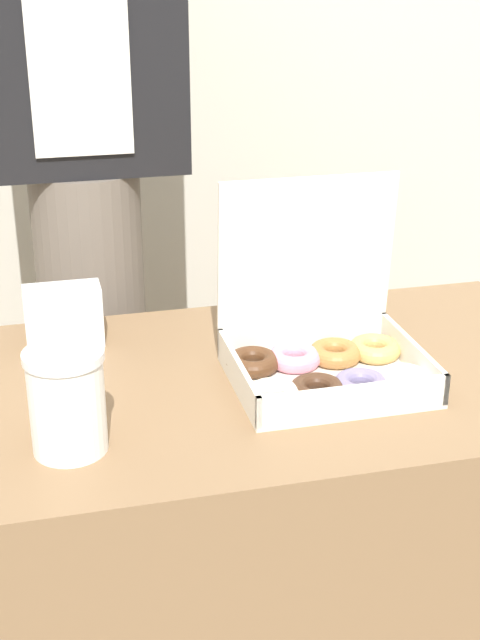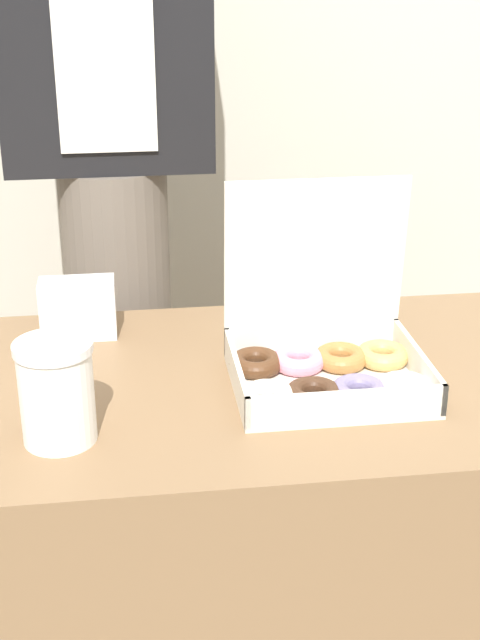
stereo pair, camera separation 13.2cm
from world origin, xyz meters
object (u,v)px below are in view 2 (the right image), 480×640
object	(u,v)px
donut_box	(326,357)
coffee_cup	(57,392)
person_customer	(110,148)
napkin_holder	(78,308)

from	to	relation	value
donut_box	coffee_cup	xyz separation A→B (m)	(-0.40, -0.12, 0.03)
coffee_cup	person_customer	xyz separation A→B (m)	(0.08, 0.62, 0.19)
donut_box	napkin_holder	world-z (taller)	donut_box
person_customer	donut_box	bearing A→B (deg)	-57.96
coffee_cup	person_customer	distance (m)	0.65
coffee_cup	napkin_holder	xyz separation A→B (m)	(0.02, 0.35, -0.02)
napkin_holder	person_customer	bearing A→B (deg)	76.14
donut_box	coffee_cup	world-z (taller)	donut_box
coffee_cup	napkin_holder	distance (m)	0.35
donut_box	person_customer	size ratio (longest dim) A/B	0.18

